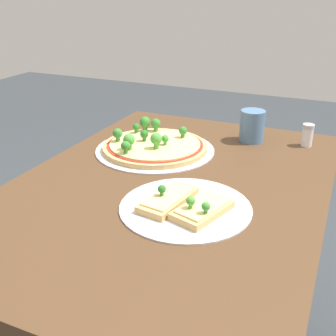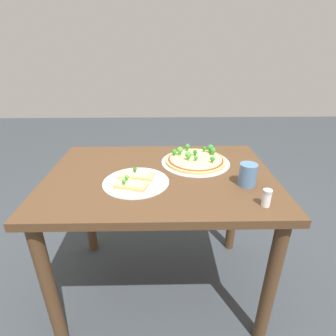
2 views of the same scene
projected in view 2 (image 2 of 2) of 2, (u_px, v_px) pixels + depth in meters
ground_plane at (162, 284)px, 1.58m from camera, size 8.00×8.00×0.00m
dining_table at (160, 194)px, 1.31m from camera, size 1.08×0.76×0.74m
pizza_tray_whole at (195, 160)px, 1.38m from camera, size 0.36×0.36×0.07m
pizza_tray_slice at (135, 181)px, 1.18m from camera, size 0.30×0.30×0.05m
drinking_cup at (248, 175)px, 1.14m from camera, size 0.08×0.08×0.10m
condiment_shaker at (267, 198)px, 1.00m from camera, size 0.04×0.04×0.07m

